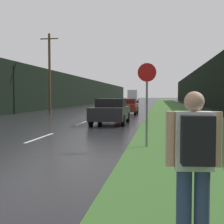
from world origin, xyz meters
name	(u,v)px	position (x,y,z in m)	size (l,w,h in m)	color
grass_verge	(175,110)	(6.74, 40.00, 0.01)	(6.00, 240.00, 0.02)	#386028
lane_stripe_c	(40,138)	(0.00, 12.97, 0.00)	(0.12, 3.00, 0.01)	silver
lane_stripe_d	(82,123)	(0.00, 19.97, 0.00)	(0.12, 3.00, 0.01)	silver
treeline_far_side	(69,91)	(-9.74, 50.00, 2.50)	(2.00, 140.00, 5.00)	black
treeline_near_side	(212,85)	(12.74, 50.00, 3.38)	(2.00, 140.00, 6.76)	black
utility_pole_far	(50,72)	(-5.99, 30.72, 4.05)	(1.80, 0.24, 7.84)	#4C3823
stop_sign	(147,97)	(4.37, 11.28, 1.66)	(0.61, 0.07, 2.78)	slate
hitchhiker_with_backpack	(194,160)	(5.15, 4.41, 1.00)	(0.61, 0.44, 1.75)	navy
car_passing_near	(111,111)	(1.87, 19.62, 0.77)	(2.05, 4.38, 1.53)	black
car_passing_far	(127,106)	(1.87, 29.40, 0.74)	(1.90, 4.19, 1.43)	maroon
delivery_truck	(133,96)	(-1.87, 82.28, 1.70)	(2.57, 6.87, 3.24)	gray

